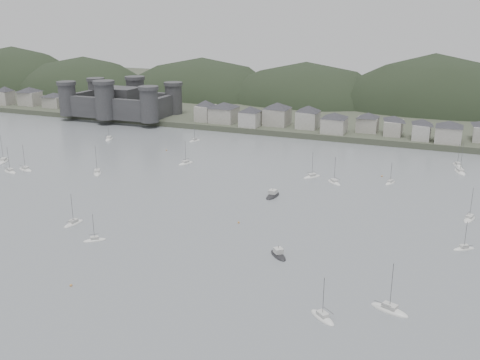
% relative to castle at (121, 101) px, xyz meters
% --- Properties ---
extents(ground, '(900.00, 900.00, 0.00)m').
position_rel_castle_xyz_m(ground, '(120.00, -179.80, -10.96)').
color(ground, slate).
rests_on(ground, ground).
extents(far_shore_land, '(900.00, 250.00, 3.00)m').
position_rel_castle_xyz_m(far_shore_land, '(120.00, 115.20, -9.46)').
color(far_shore_land, '#383D2D').
rests_on(far_shore_land, ground).
extents(forested_ridge, '(851.55, 103.94, 102.57)m').
position_rel_castle_xyz_m(forested_ridge, '(124.83, 89.60, -22.25)').
color(forested_ridge, black).
rests_on(forested_ridge, ground).
extents(castle, '(66.00, 43.00, 20.00)m').
position_rel_castle_xyz_m(castle, '(0.00, 0.00, 0.00)').
color(castle, '#343437').
rests_on(castle, far_shore_land).
extents(waterfront_town, '(451.48, 28.46, 12.92)m').
position_rel_castle_xyz_m(waterfront_town, '(170.59, 3.54, -2.30)').
color(waterfront_town, gray).
rests_on(waterfront_town, far_shore_land).
extents(sailboat_lead, '(6.22, 10.07, 13.11)m').
position_rel_castle_xyz_m(sailboat_lead, '(191.41, -43.71, -10.79)').
color(sailboat_lead, silver).
rests_on(sailboat_lead, ground).
extents(moored_fleet, '(247.71, 175.05, 12.91)m').
position_rel_castle_xyz_m(moored_fleet, '(106.22, -114.72, -10.79)').
color(moored_fleet, silver).
rests_on(moored_fleet, ground).
extents(motor_launch_near, '(7.21, 7.43, 3.83)m').
position_rel_castle_xyz_m(motor_launch_near, '(148.12, -146.32, -10.67)').
color(motor_launch_near, black).
rests_on(motor_launch_near, ground).
extents(motor_launch_far, '(3.94, 9.39, 4.17)m').
position_rel_castle_xyz_m(motor_launch_far, '(130.77, -100.54, -10.68)').
color(motor_launch_far, black).
rests_on(motor_launch_far, ground).
extents(mooring_buoys, '(178.87, 124.64, 0.70)m').
position_rel_castle_xyz_m(mooring_buoys, '(115.55, -114.38, -10.81)').
color(mooring_buoys, '#C58641').
rests_on(mooring_buoys, ground).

